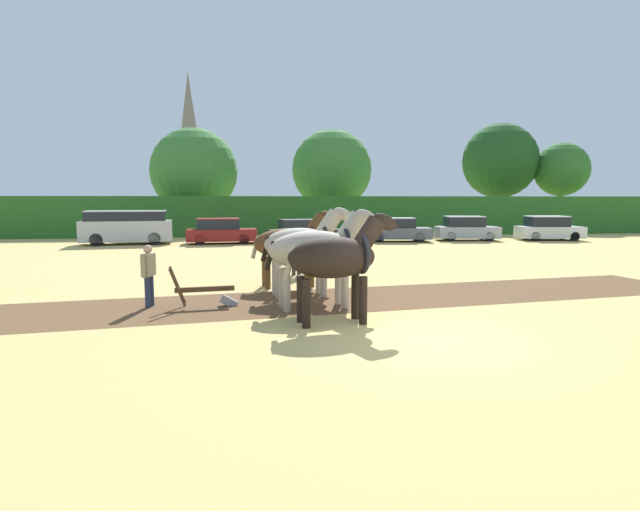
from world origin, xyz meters
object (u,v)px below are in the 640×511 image
at_px(tree_center_left, 500,161).
at_px(plow, 210,294).
at_px(tree_center, 562,170).
at_px(parked_car_left, 220,231).
at_px(farmer_beside_team, 296,249).
at_px(farmer_at_plow, 149,272).
at_px(parked_van, 127,227).
at_px(church_spire, 190,143).
at_px(parked_car_center_left, 304,232).
at_px(draft_horse_lead_right, 318,250).
at_px(parked_car_center_right, 466,229).
at_px(draft_horse_lead_left, 337,258).
at_px(draft_horse_trail_left, 303,244).
at_px(tree_far_left, 194,171).
at_px(tree_left, 332,170).
at_px(draft_horse_trail_right, 291,243).
at_px(parked_car_center, 397,230).
at_px(parked_car_right, 548,229).

xyz_separation_m(tree_center_left, plow, (-23.10, -30.64, -5.81)).
distance_m(tree_center, parked_car_left, 31.00).
xyz_separation_m(plow, farmer_beside_team, (2.55, 4.91, 0.60)).
distance_m(farmer_at_plow, parked_van, 19.06).
bearing_deg(plow, parked_car_left, 85.42).
relative_size(church_spire, parked_car_center_left, 4.20).
distance_m(draft_horse_lead_right, parked_car_center_right, 22.72).
bearing_deg(tree_center_left, parked_car_left, -152.97).
distance_m(tree_center_left, farmer_at_plow, 39.52).
distance_m(tree_center_left, draft_horse_lead_left, 38.71).
bearing_deg(draft_horse_trail_left, tree_center_left, 47.33).
height_order(tree_far_left, tree_left, tree_left).
height_order(tree_center, draft_horse_trail_right, tree_center).
relative_size(tree_center, draft_horse_trail_right, 2.73).
distance_m(tree_center_left, plow, 38.81).
bearing_deg(tree_center, parked_car_center, -150.04).
relative_size(tree_far_left, tree_center, 1.11).
xyz_separation_m(draft_horse_lead_left, farmer_beside_team, (-0.32, 6.94, -0.51)).
relative_size(draft_horse_lead_right, farmer_beside_team, 1.82).
distance_m(tree_center_left, parked_car_center, 18.64).
relative_size(draft_horse_lead_right, farmer_at_plow, 1.87).
bearing_deg(church_spire, draft_horse_lead_left, -80.05).
height_order(draft_horse_trail_right, plow, draft_horse_trail_right).
bearing_deg(parked_van, parked_car_right, -8.18).
bearing_deg(draft_horse_lead_left, farmer_at_plow, 145.72).
bearing_deg(tree_left, tree_center, -5.36).
bearing_deg(plow, draft_horse_lead_left, -42.96).
relative_size(farmer_beside_team, parked_car_center, 0.37).
bearing_deg(tree_center_left, tree_left, -179.77).
relative_size(tree_center, church_spire, 0.39).
bearing_deg(draft_horse_lead_right, parked_car_right, 38.79).
bearing_deg(draft_horse_trail_right, parked_car_center, 55.76).
xyz_separation_m(parked_car_left, parked_car_center_left, (5.09, -0.53, -0.03)).
bearing_deg(parked_car_right, draft_horse_trail_right, -131.96).
relative_size(tree_far_left, parked_car_left, 1.95).
bearing_deg(plow, tree_far_left, 89.61).
relative_size(tree_center, draft_horse_trail_left, 2.84).
height_order(tree_center, parked_car_center, tree_center).
height_order(draft_horse_trail_left, parked_van, draft_horse_trail_left).
relative_size(tree_left, parked_car_center_right, 2.07).
xyz_separation_m(tree_center_left, tree_center, (4.78, -1.95, -0.87)).
relative_size(parked_van, parked_car_center_left, 1.16).
bearing_deg(parked_car_left, plow, -92.44).
height_order(draft_horse_trail_right, farmer_beside_team, draft_horse_trail_right).
bearing_deg(draft_horse_lead_right, parked_car_left, 93.33).
bearing_deg(tree_far_left, parked_van, -103.95).
height_order(parked_car_left, parked_car_center_right, parked_car_center_right).
relative_size(tree_far_left, draft_horse_trail_right, 3.03).
bearing_deg(tree_center_left, draft_horse_lead_left, -121.76).
bearing_deg(farmer_beside_team, parked_van, 65.54).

